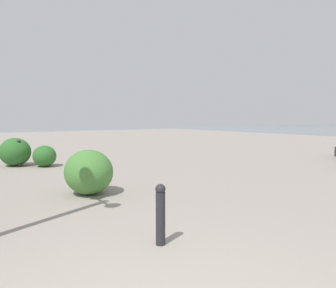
# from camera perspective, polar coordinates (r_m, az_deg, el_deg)

# --- Properties ---
(bollard_near) EXTENTS (0.13, 0.13, 0.78)m
(bollard_near) POSITION_cam_1_polar(r_m,az_deg,el_deg) (4.08, -1.35, -12.25)
(bollard_near) COLOR #232328
(bollard_near) RESTS_ON ground
(bollard_mid) EXTENTS (0.13, 0.13, 0.89)m
(bollard_mid) POSITION_cam_1_polar(r_m,az_deg,el_deg) (11.41, -25.06, -1.43)
(bollard_mid) COLOR #232328
(bollard_mid) RESTS_ON ground
(shrub_low) EXTENTS (1.09, 0.98, 0.93)m
(shrub_low) POSITION_cam_1_polar(r_m,az_deg,el_deg) (11.72, -25.64, -1.28)
(shrub_low) COLOR #2D6628
(shrub_low) RESTS_ON ground
(shrub_round) EXTENTS (0.81, 0.73, 0.69)m
(shrub_round) POSITION_cam_1_polar(r_m,az_deg,el_deg) (11.18, -21.19, -2.01)
(shrub_round) COLOR #2D6628
(shrub_round) RESTS_ON ground
(shrub_wide) EXTENTS (1.10, 0.99, 0.93)m
(shrub_wide) POSITION_cam_1_polar(r_m,az_deg,el_deg) (6.87, -13.97, -4.88)
(shrub_wide) COLOR #477F38
(shrub_wide) RESTS_ON ground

